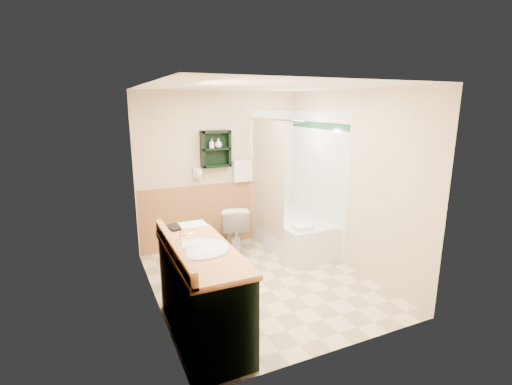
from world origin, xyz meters
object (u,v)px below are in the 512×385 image
at_px(vanity, 203,294).
at_px(soap_bottle_a, 212,146).
at_px(hair_dryer, 197,173).
at_px(bathtub, 292,232).
at_px(vanity_book, 168,220).
at_px(soap_bottle_b, 218,144).
at_px(toilet, 233,228).
at_px(wall_shelf, 216,149).

xyz_separation_m(vanity, soap_bottle_a, (0.83, 2.17, 1.15)).
distance_m(hair_dryer, vanity, 2.40).
distance_m(vanity, bathtub, 2.52).
height_order(hair_dryer, vanity_book, hair_dryer).
height_order(bathtub, soap_bottle_b, soap_bottle_b).
bearing_deg(toilet, vanity_book, 59.57).
relative_size(vanity, soap_bottle_a, 10.13).
height_order(hair_dryer, soap_bottle_a, soap_bottle_a).
xyz_separation_m(wall_shelf, hair_dryer, (-0.30, 0.02, -0.35)).
bearing_deg(wall_shelf, soap_bottle_a, -175.45).
relative_size(hair_dryer, vanity_book, 1.07).
bearing_deg(vanity_book, bathtub, 1.96).
bearing_deg(soap_bottle_b, wall_shelf, 173.07).
bearing_deg(soap_bottle_b, soap_bottle_a, 180.00).
height_order(vanity, soap_bottle_b, soap_bottle_b).
xyz_separation_m(hair_dryer, bathtub, (1.33, -0.58, -0.95)).
bearing_deg(toilet, hair_dryer, -17.39).
distance_m(bathtub, toilet, 0.92).
bearing_deg(toilet, soap_bottle_b, -50.04).
bearing_deg(toilet, vanity, 75.38).
height_order(hair_dryer, toilet, hair_dryer).
relative_size(hair_dryer, vanity, 0.17).
bearing_deg(soap_bottle_b, vanity, -113.34).
bearing_deg(soap_bottle_b, bathtub, -29.40).
xyz_separation_m(hair_dryer, vanity_book, (-0.76, -1.52, -0.19)).
bearing_deg(soap_bottle_a, soap_bottle_b, 0.00).
relative_size(hair_dryer, bathtub, 0.16).
bearing_deg(soap_bottle_a, toilet, -48.56).
distance_m(wall_shelf, hair_dryer, 0.46).
height_order(wall_shelf, vanity, wall_shelf).
relative_size(hair_dryer, toilet, 0.33).
distance_m(vanity_book, soap_bottle_b, 1.95).
distance_m(bathtub, vanity_book, 2.41).
distance_m(hair_dryer, vanity_book, 1.71).
distance_m(soap_bottle_a, soap_bottle_b, 0.11).
relative_size(bathtub, vanity_book, 6.68).
height_order(wall_shelf, soap_bottle_b, wall_shelf).
xyz_separation_m(bathtub, vanity_book, (-2.08, -0.94, 0.75)).
bearing_deg(vanity, hair_dryer, 74.87).
bearing_deg(vanity, wall_shelf, 67.63).
bearing_deg(bathtub, wall_shelf, 151.37).
xyz_separation_m(vanity_book, soap_bottle_a, (1.00, 1.49, 0.59)).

